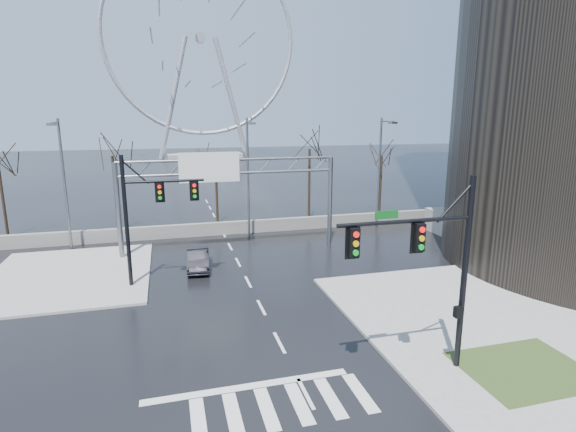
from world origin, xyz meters
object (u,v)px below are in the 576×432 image
object	(u,v)px
ferris_wheel	(201,46)
sign_gantry	(225,184)
signal_mast_near	(436,259)
car	(198,259)
signal_mast_far	(146,208)

from	to	relation	value
ferris_wheel	sign_gantry	bearing A→B (deg)	-93.84
signal_mast_near	car	world-z (taller)	signal_mast_near
signal_mast_far	car	xyz separation A→B (m)	(3.07, 2.41, -4.16)
signal_mast_far	ferris_wheel	xyz separation A→B (m)	(10.87, 86.04, 21.30)
car	sign_gantry	bearing A→B (deg)	60.43
sign_gantry	signal_mast_far	bearing A→B (deg)	-132.47
signal_mast_far	ferris_wheel	size ratio (longest dim) A/B	0.16
sign_gantry	car	distance (m)	6.25
signal_mast_far	sign_gantry	distance (m)	8.14
signal_mast_near	ferris_wheel	xyz separation A→B (m)	(-0.14, 99.04, 21.26)
signal_mast_near	sign_gantry	world-z (taller)	signal_mast_near
ferris_wheel	signal_mast_far	bearing A→B (deg)	-97.20
signal_mast_near	sign_gantry	size ratio (longest dim) A/B	0.49
signal_mast_far	sign_gantry	xyz separation A→B (m)	(5.49, 6.00, 0.35)
signal_mast_near	signal_mast_far	xyz separation A→B (m)	(-11.01, 13.00, -0.04)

